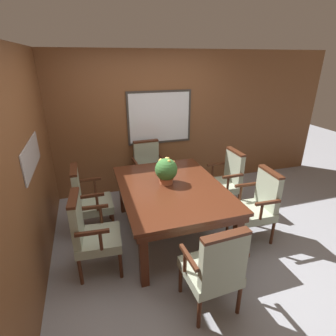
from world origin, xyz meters
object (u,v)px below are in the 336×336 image
Objects in this scene: chair_right_near at (258,203)px; potted_plant at (166,170)px; chair_head_far at (148,167)px; chair_left_far at (88,198)px; chair_right_far at (226,179)px; chair_head_near at (215,267)px; dining_table at (171,192)px; chair_left_near at (91,232)px.

chair_right_near is 2.74× the size of potted_plant.
chair_head_far is 1.34m from chair_left_far.
potted_plant is (-1.10, -0.31, 0.41)m from chair_right_far.
chair_right_far is 2.00m from chair_head_near.
chair_left_far is 2.74× the size of potted_plant.
dining_table is 0.30m from potted_plant.
chair_head_near is 1.45m from potted_plant.
dining_table is 1.81× the size of chair_head_far.
dining_table is 1.16m from chair_left_far.
potted_plant reaches higher than chair_left_near.
chair_head_near is at bearing -125.66° from chair_left_near.
chair_right_near is at bearing -86.42° from chair_left_near.
dining_table is 1.28m from chair_head_near.
chair_left_near is at bearing -160.69° from dining_table.
chair_left_far and chair_right_near have the same top height.
chair_head_near is at bearing -91.93° from chair_head_far.
chair_right_far is 1.00× the size of chair_left_near.
chair_left_near is (-1.05, -1.63, 0.00)m from chair_head_far.
chair_left_far is 1.16m from potted_plant.
chair_head_near is at bearing -147.91° from chair_left_far.
chair_left_far is (-2.14, -0.00, 0.00)m from chair_right_far.
chair_right_far is at bearing 15.78° from potted_plant.
chair_right_far reaches higher than dining_table.
chair_right_near is (1.10, -1.65, 0.00)m from chair_head_far.
potted_plant reaches higher than chair_head_far.
dining_table is at bearing -72.10° from potted_plant.
chair_right_near is at bearing -20.08° from dining_table.
chair_left_near is (-2.13, -0.80, 0.00)m from chair_right_far.
potted_plant is at bearing -60.52° from chair_left_near.
chair_right_far is 1.21m from potted_plant.
chair_right_near is 2.15m from chair_left_near.
dining_table is at bearing -66.52° from chair_left_near.
chair_head_far is at bearing -52.47° from chair_left_far.
chair_right_near is 1.00× the size of chair_left_near.
chair_right_far is at bearing -65.29° from chair_left_near.
chair_left_far is at bearing 158.66° from dining_table.
chair_right_far is at bearing -40.03° from chair_head_far.
potted_plant is (-1.12, 0.51, 0.41)m from chair_right_near.
chair_right_far is (1.06, 0.42, -0.14)m from dining_table.
chair_left_far reaches higher than dining_table.
chair_right_far is 2.14m from chair_left_far.
chair_right_near is 1.00× the size of chair_head_near.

